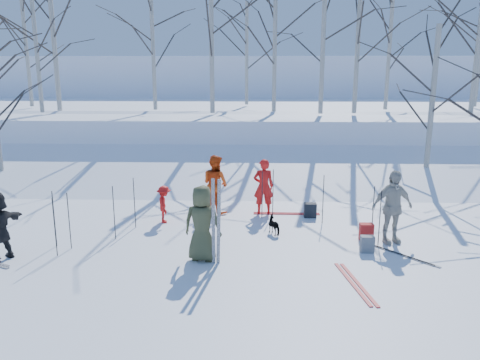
{
  "coord_description": "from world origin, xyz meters",
  "views": [
    {
      "loc": [
        0.39,
        -10.14,
        4.04
      ],
      "look_at": [
        0.0,
        1.5,
        1.3
      ],
      "focal_mm": 35.0,
      "sensor_mm": 36.0,
      "label": 1
    }
  ],
  "objects_px": {
    "dog": "(275,225)",
    "backpack_dark": "(310,210)",
    "backpack_red": "(366,232)",
    "skier_red_seated": "(164,204)",
    "backpack_grey": "(367,244)",
    "skier_red_north": "(264,186)",
    "skier_cream_east": "(392,207)",
    "skier_olive_center": "(202,223)",
    "skier_redor_behind": "(215,184)"
  },
  "relations": [
    {
      "from": "backpack_dark",
      "to": "skier_red_seated",
      "type": "bearing_deg",
      "value": -171.44
    },
    {
      "from": "backpack_red",
      "to": "backpack_grey",
      "type": "xyz_separation_m",
      "value": [
        -0.15,
        -0.76,
        -0.02
      ]
    },
    {
      "from": "skier_cream_east",
      "to": "dog",
      "type": "distance_m",
      "value": 2.86
    },
    {
      "from": "skier_red_north",
      "to": "skier_redor_behind",
      "type": "xyz_separation_m",
      "value": [
        -1.39,
        0.07,
        0.04
      ]
    },
    {
      "from": "skier_red_north",
      "to": "backpack_dark",
      "type": "bearing_deg",
      "value": 160.78
    },
    {
      "from": "skier_red_north",
      "to": "dog",
      "type": "xyz_separation_m",
      "value": [
        0.27,
        -1.72,
        -0.58
      ]
    },
    {
      "from": "dog",
      "to": "backpack_red",
      "type": "relative_size",
      "value": 1.27
    },
    {
      "from": "skier_red_seated",
      "to": "skier_redor_behind",
      "type": "bearing_deg",
      "value": -66.61
    },
    {
      "from": "dog",
      "to": "backpack_dark",
      "type": "height_order",
      "value": "dog"
    },
    {
      "from": "skier_olive_center",
      "to": "backpack_dark",
      "type": "distance_m",
      "value": 4.19
    },
    {
      "from": "skier_olive_center",
      "to": "backpack_dark",
      "type": "xyz_separation_m",
      "value": [
        2.69,
        3.15,
        -0.63
      ]
    },
    {
      "from": "dog",
      "to": "backpack_grey",
      "type": "height_order",
      "value": "dog"
    },
    {
      "from": "skier_olive_center",
      "to": "skier_red_seated",
      "type": "distance_m",
      "value": 2.89
    },
    {
      "from": "skier_cream_east",
      "to": "backpack_dark",
      "type": "distance_m",
      "value": 2.66
    },
    {
      "from": "skier_red_north",
      "to": "skier_red_seated",
      "type": "xyz_separation_m",
      "value": [
        -2.69,
        -0.91,
        -0.29
      ]
    },
    {
      "from": "skier_olive_center",
      "to": "backpack_red",
      "type": "relative_size",
      "value": 3.98
    },
    {
      "from": "skier_red_north",
      "to": "backpack_grey",
      "type": "relative_size",
      "value": 4.22
    },
    {
      "from": "skier_cream_east",
      "to": "skier_red_seated",
      "type": "bearing_deg",
      "value": 151.72
    },
    {
      "from": "skier_olive_center",
      "to": "backpack_grey",
      "type": "height_order",
      "value": "skier_olive_center"
    },
    {
      "from": "skier_redor_behind",
      "to": "backpack_grey",
      "type": "distance_m",
      "value": 4.78
    },
    {
      "from": "skier_redor_behind",
      "to": "skier_olive_center",
      "type": "bearing_deg",
      "value": 131.23
    },
    {
      "from": "skier_cream_east",
      "to": "backpack_red",
      "type": "bearing_deg",
      "value": 152.33
    },
    {
      "from": "skier_red_north",
      "to": "backpack_red",
      "type": "bearing_deg",
      "value": 133.36
    },
    {
      "from": "skier_olive_center",
      "to": "backpack_grey",
      "type": "distance_m",
      "value": 3.79
    },
    {
      "from": "backpack_grey",
      "to": "backpack_dark",
      "type": "relative_size",
      "value": 0.95
    },
    {
      "from": "skier_red_seated",
      "to": "backpack_red",
      "type": "bearing_deg",
      "value": -116.77
    },
    {
      "from": "skier_red_seated",
      "to": "skier_cream_east",
      "type": "relative_size",
      "value": 0.58
    },
    {
      "from": "skier_olive_center",
      "to": "backpack_grey",
      "type": "bearing_deg",
      "value": -161.23
    },
    {
      "from": "skier_red_seated",
      "to": "dog",
      "type": "distance_m",
      "value": 3.09
    },
    {
      "from": "backpack_grey",
      "to": "backpack_dark",
      "type": "height_order",
      "value": "backpack_dark"
    },
    {
      "from": "skier_olive_center",
      "to": "backpack_red",
      "type": "height_order",
      "value": "skier_olive_center"
    },
    {
      "from": "backpack_grey",
      "to": "skier_olive_center",
      "type": "bearing_deg",
      "value": -171.16
    },
    {
      "from": "skier_redor_behind",
      "to": "dog",
      "type": "bearing_deg",
      "value": 173.68
    },
    {
      "from": "skier_red_seated",
      "to": "backpack_dark",
      "type": "height_order",
      "value": "skier_red_seated"
    },
    {
      "from": "skier_redor_behind",
      "to": "skier_red_seated",
      "type": "height_order",
      "value": "skier_redor_behind"
    },
    {
      "from": "skier_redor_behind",
      "to": "backpack_grey",
      "type": "height_order",
      "value": "skier_redor_behind"
    },
    {
      "from": "backpack_grey",
      "to": "backpack_dark",
      "type": "distance_m",
      "value": 2.76
    },
    {
      "from": "backpack_grey",
      "to": "skier_cream_east",
      "type": "bearing_deg",
      "value": 42.94
    },
    {
      "from": "skier_red_north",
      "to": "backpack_red",
      "type": "height_order",
      "value": "skier_red_north"
    },
    {
      "from": "skier_cream_east",
      "to": "backpack_red",
      "type": "xyz_separation_m",
      "value": [
        -0.54,
        0.12,
        -0.67
      ]
    },
    {
      "from": "dog",
      "to": "backpack_grey",
      "type": "bearing_deg",
      "value": 118.61
    },
    {
      "from": "skier_olive_center",
      "to": "backpack_dark",
      "type": "relative_size",
      "value": 4.17
    },
    {
      "from": "skier_red_seated",
      "to": "backpack_grey",
      "type": "height_order",
      "value": "skier_red_seated"
    },
    {
      "from": "skier_red_north",
      "to": "dog",
      "type": "height_order",
      "value": "skier_red_north"
    },
    {
      "from": "skier_red_north",
      "to": "backpack_dark",
      "type": "height_order",
      "value": "skier_red_north"
    },
    {
      "from": "skier_olive_center",
      "to": "skier_red_seated",
      "type": "bearing_deg",
      "value": -52.57
    },
    {
      "from": "skier_cream_east",
      "to": "skier_red_north",
      "type": "bearing_deg",
      "value": 128.18
    },
    {
      "from": "skier_redor_behind",
      "to": "backpack_red",
      "type": "relative_size",
      "value": 4.03
    },
    {
      "from": "backpack_grey",
      "to": "skier_redor_behind",
      "type": "bearing_deg",
      "value": 141.42
    },
    {
      "from": "skier_olive_center",
      "to": "backpack_red",
      "type": "xyz_separation_m",
      "value": [
        3.84,
        1.34,
        -0.62
      ]
    }
  ]
}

